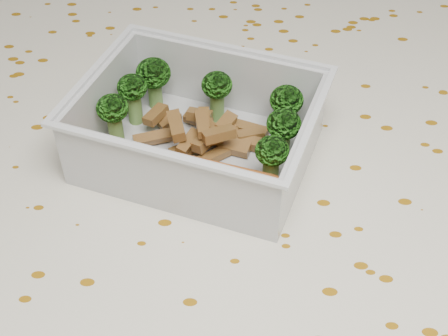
{
  "coord_description": "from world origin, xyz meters",
  "views": [
    {
      "loc": [
        0.02,
        -0.31,
        1.08
      ],
      "look_at": [
        0.01,
        0.0,
        0.78
      ],
      "focal_mm": 50.0,
      "sensor_mm": 36.0,
      "label": 1
    }
  ],
  "objects": [
    {
      "name": "tablecloth",
      "position": [
        0.0,
        0.0,
        0.72
      ],
      "size": [
        1.46,
        0.96,
        0.19
      ],
      "color": "beige",
      "rests_on": "dining_table"
    },
    {
      "name": "broccoli_florets",
      "position": [
        -0.01,
        0.06,
        0.79
      ],
      "size": [
        0.15,
        0.11,
        0.04
      ],
      "color": "#608C3F",
      "rests_on": "lunch_container"
    },
    {
      "name": "dining_table",
      "position": [
        0.0,
        0.0,
        0.67
      ],
      "size": [
        1.4,
        0.9,
        0.75
      ],
      "color": "brown",
      "rests_on": "ground"
    },
    {
      "name": "sausage",
      "position": [
        -0.02,
        0.0,
        0.77
      ],
      "size": [
        0.15,
        0.06,
        0.02
      ],
      "color": "#BF6128",
      "rests_on": "lunch_container"
    },
    {
      "name": "lunch_container",
      "position": [
        -0.01,
        0.04,
        0.78
      ],
      "size": [
        0.2,
        0.18,
        0.06
      ],
      "color": "silver",
      "rests_on": "tablecloth"
    },
    {
      "name": "meat_pile",
      "position": [
        -0.01,
        0.05,
        0.77
      ],
      "size": [
        0.11,
        0.06,
        0.03
      ],
      "color": "brown",
      "rests_on": "lunch_container"
    }
  ]
}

